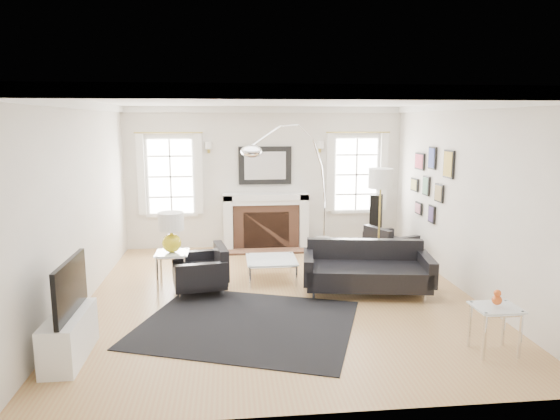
{
  "coord_description": "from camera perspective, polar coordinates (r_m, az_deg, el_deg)",
  "views": [
    {
      "loc": [
        -0.72,
        -6.91,
        2.51
      ],
      "look_at": [
        0.02,
        0.3,
        1.22
      ],
      "focal_mm": 32.0,
      "sensor_mm": 36.0,
      "label": 1
    }
  ],
  "objects": [
    {
      "name": "mantel_mirror",
      "position": [
        9.93,
        -1.72,
        5.11
      ],
      "size": [
        1.05,
        0.07,
        0.75
      ],
      "color": "black",
      "rests_on": "back_wall"
    },
    {
      "name": "ceiling",
      "position": [
        6.95,
        0.07,
        12.46
      ],
      "size": [
        5.5,
        6.0,
        0.02
      ],
      "primitive_type": "cube",
      "color": "white",
      "rests_on": "back_wall"
    },
    {
      "name": "arc_floor_lamp",
      "position": [
        9.06,
        1.27,
        2.93
      ],
      "size": [
        1.81,
        1.67,
        2.56
      ],
      "color": "white",
      "rests_on": "floor"
    },
    {
      "name": "armchair_left",
      "position": [
        7.54,
        -8.79,
        -6.95
      ],
      "size": [
        0.88,
        0.96,
        0.57
      ],
      "color": "black",
      "rests_on": "floor"
    },
    {
      "name": "coffee_table",
      "position": [
        8.0,
        -0.99,
        -5.82
      ],
      "size": [
        0.79,
        0.79,
        0.35
      ],
      "color": "silver",
      "rests_on": "floor"
    },
    {
      "name": "right_wall",
      "position": [
        7.81,
        20.56,
        1.26
      ],
      "size": [
        0.04,
        6.0,
        2.8
      ],
      "primitive_type": "cube",
      "color": "silver",
      "rests_on": "floor"
    },
    {
      "name": "crown_molding",
      "position": [
        6.95,
        0.06,
        11.97
      ],
      "size": [
        5.5,
        6.0,
        0.12
      ],
      "primitive_type": "cube",
      "color": "white",
      "rests_on": "back_wall"
    },
    {
      "name": "gallery_wall",
      "position": [
        8.95,
        16.76,
        3.39
      ],
      "size": [
        0.04,
        1.73,
        1.29
      ],
      "color": "black",
      "rests_on": "right_wall"
    },
    {
      "name": "armchair_right",
      "position": [
        9.31,
        12.28,
        -3.92
      ],
      "size": [
        0.94,
        0.99,
        0.53
      ],
      "color": "black",
      "rests_on": "floor"
    },
    {
      "name": "front_wall",
      "position": [
        4.13,
        4.43,
        -5.58
      ],
      "size": [
        5.5,
        0.04,
        2.8
      ],
      "primitive_type": "cube",
      "color": "silver",
      "rests_on": "floor"
    },
    {
      "name": "back_wall",
      "position": [
        10.0,
        -1.73,
        3.7
      ],
      "size": [
        5.5,
        0.04,
        2.8
      ],
      "primitive_type": "cube",
      "color": "silver",
      "rests_on": "floor"
    },
    {
      "name": "speaker_tower",
      "position": [
        10.01,
        10.88,
        -1.4
      ],
      "size": [
        0.29,
        0.29,
        1.1
      ],
      "primitive_type": "cube",
      "rotation": [
        0.0,
        0.0,
        -0.43
      ],
      "color": "black",
      "rests_on": "floor"
    },
    {
      "name": "floor",
      "position": [
        7.39,
        0.06,
        -9.79
      ],
      "size": [
        6.0,
        6.0,
        0.0
      ],
      "primitive_type": "plane",
      "color": "#A97546",
      "rests_on": "ground"
    },
    {
      "name": "left_wall",
      "position": [
        7.28,
        -21.99,
        0.57
      ],
      "size": [
        0.04,
        6.0,
        2.8
      ],
      "primitive_type": "cube",
      "color": "silver",
      "rests_on": "floor"
    },
    {
      "name": "side_table_left",
      "position": [
        7.84,
        -12.2,
        -5.49
      ],
      "size": [
        0.49,
        0.49,
        0.54
      ],
      "color": "silver",
      "rests_on": "floor"
    },
    {
      "name": "orange_vase",
      "position": [
        5.96,
        23.56,
        -9.22
      ],
      "size": [
        0.11,
        0.11,
        0.17
      ],
      "color": "#DB551C",
      "rests_on": "nesting_table"
    },
    {
      "name": "tv_unit",
      "position": [
        5.9,
        -22.94,
        -12.46
      ],
      "size": [
        0.35,
        1.0,
        1.09
      ],
      "color": "white",
      "rests_on": "floor"
    },
    {
      "name": "window_right",
      "position": [
        10.24,
        8.69,
        4.07
      ],
      "size": [
        1.24,
        0.15,
        1.62
      ],
      "color": "white",
      "rests_on": "back_wall"
    },
    {
      "name": "nesting_table",
      "position": [
        6.03,
        23.41,
        -11.12
      ],
      "size": [
        0.48,
        0.41,
        0.53
      ],
      "color": "silver",
      "rests_on": "floor"
    },
    {
      "name": "gourd_lamp",
      "position": [
        7.73,
        -12.33,
        -2.19
      ],
      "size": [
        0.39,
        0.39,
        0.62
      ],
      "color": "gold",
      "rests_on": "side_table_left"
    },
    {
      "name": "fireplace",
      "position": [
        9.92,
        -1.62,
        -1.36
      ],
      "size": [
        1.7,
        0.69,
        1.11
      ],
      "color": "white",
      "rests_on": "floor"
    },
    {
      "name": "area_rug",
      "position": [
        6.45,
        -3.76,
        -12.81
      ],
      "size": [
        3.16,
        2.9,
        0.01
      ],
      "primitive_type": "cube",
      "rotation": [
        0.0,
        0.0,
        -0.34
      ],
      "color": "black",
      "rests_on": "floor"
    },
    {
      "name": "window_left",
      "position": [
        9.98,
        -12.4,
        3.8
      ],
      "size": [
        1.24,
        0.15,
        1.62
      ],
      "color": "white",
      "rests_on": "back_wall"
    },
    {
      "name": "sofa",
      "position": [
        7.57,
        9.84,
        -6.81
      ],
      "size": [
        1.97,
        1.13,
        0.61
      ],
      "color": "black",
      "rests_on": "floor"
    },
    {
      "name": "stick_floor_lamp",
      "position": [
        7.73,
        11.42,
        2.89
      ],
      "size": [
        0.37,
        0.37,
        1.81
      ],
      "color": "#AA943B",
      "rests_on": "floor"
    }
  ]
}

